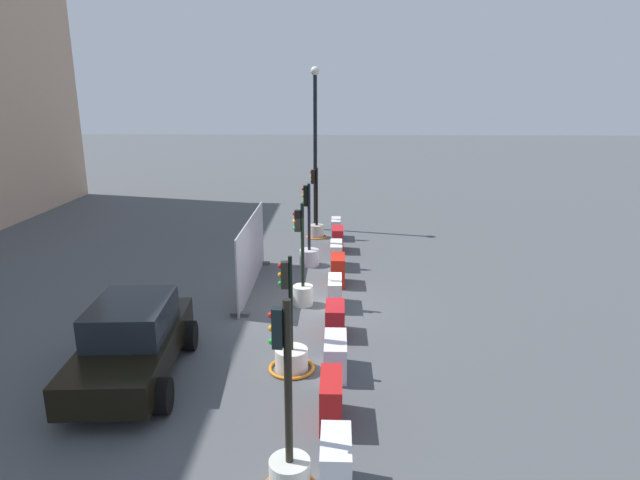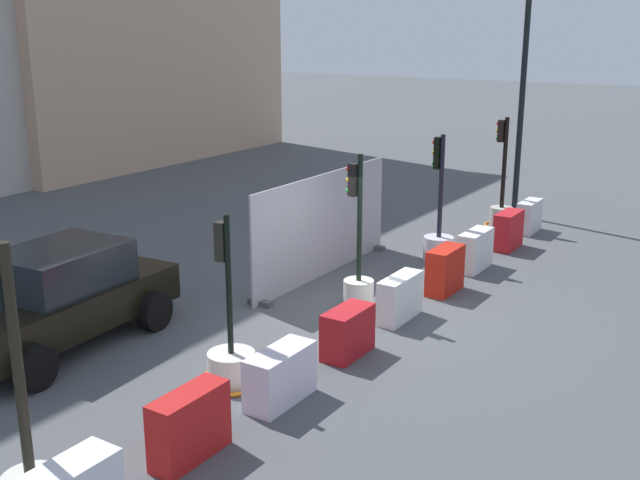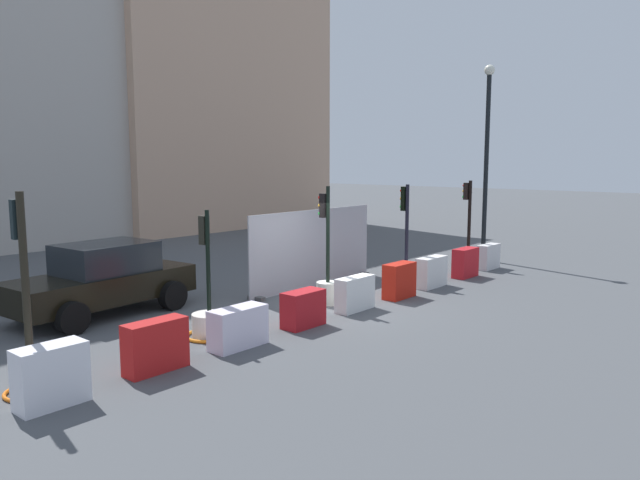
# 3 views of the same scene
# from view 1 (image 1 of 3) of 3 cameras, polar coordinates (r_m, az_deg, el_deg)

# --- Properties ---
(ground_plane) EXTENTS (120.00, 120.00, 0.00)m
(ground_plane) POSITION_cam_1_polar(r_m,az_deg,el_deg) (15.34, -1.55, -6.95)
(ground_plane) COLOR #4C4F53
(traffic_light_0) EXTENTS (0.83, 0.83, 3.08)m
(traffic_light_0) POSITION_cam_1_polar(r_m,az_deg,el_deg) (8.75, -3.26, -21.97)
(traffic_light_0) COLOR silver
(traffic_light_0) RESTS_ON ground_plane
(traffic_light_1) EXTENTS (1.00, 1.00, 2.56)m
(traffic_light_1) POSITION_cam_1_polar(r_m,az_deg,el_deg) (11.97, -3.04, -11.88)
(traffic_light_1) COLOR silver
(traffic_light_1) RESTS_ON ground_plane
(traffic_light_2) EXTENTS (0.56, 0.56, 2.91)m
(traffic_light_2) POSITION_cam_1_polar(r_m,az_deg,el_deg) (15.25, -1.84, -4.68)
(traffic_light_2) COLOR silver
(traffic_light_2) RESTS_ON ground_plane
(traffic_light_3) EXTENTS (0.67, 0.67, 2.84)m
(traffic_light_3) POSITION_cam_1_polar(r_m,az_deg,el_deg) (18.67, -1.16, -1.10)
(traffic_light_3) COLOR silver
(traffic_light_3) RESTS_ON ground_plane
(traffic_light_4) EXTENTS (0.85, 0.85, 2.86)m
(traffic_light_4) POSITION_cam_1_polar(r_m,az_deg,el_deg) (22.23, -0.38, 1.58)
(traffic_light_4) COLOR #B0AA9F
(traffic_light_4) RESTS_ON ground_plane
(construction_barrier_0) EXTENTS (0.99, 0.46, 0.90)m
(construction_barrier_0) POSITION_cam_1_polar(r_m,az_deg,el_deg) (8.75, 1.66, -22.57)
(construction_barrier_0) COLOR silver
(construction_barrier_0) RESTS_ON ground_plane
(construction_barrier_1) EXTENTS (1.10, 0.40, 0.87)m
(construction_barrier_1) POSITION_cam_1_polar(r_m,az_deg,el_deg) (10.27, 1.16, -16.33)
(construction_barrier_1) COLOR red
(construction_barrier_1) RESTS_ON ground_plane
(construction_barrier_2) EXTENTS (1.16, 0.48, 0.77)m
(construction_barrier_2) POSITION_cam_1_polar(r_m,az_deg,el_deg) (11.84, 1.62, -12.00)
(construction_barrier_2) COLOR silver
(construction_barrier_2) RESTS_ON ground_plane
(construction_barrier_3) EXTENTS (0.98, 0.47, 0.78)m
(construction_barrier_3) POSITION_cam_1_polar(r_m,az_deg,el_deg) (13.53, 1.57, -8.34)
(construction_barrier_3) COLOR #B1171E
(construction_barrier_3) RESTS_ON ground_plane
(construction_barrier_4) EXTENTS (1.11, 0.38, 0.80)m
(construction_barrier_4) POSITION_cam_1_polar(r_m,az_deg,el_deg) (15.22, 1.56, -5.50)
(construction_barrier_4) COLOR white
(construction_barrier_4) RESTS_ON ground_plane
(construction_barrier_5) EXTENTS (0.98, 0.43, 0.91)m
(construction_barrier_5) POSITION_cam_1_polar(r_m,az_deg,el_deg) (16.88, 1.88, -3.18)
(construction_barrier_5) COLOR red
(construction_barrier_5) RESTS_ON ground_plane
(construction_barrier_6) EXTENTS (1.12, 0.40, 0.85)m
(construction_barrier_6) POSITION_cam_1_polar(r_m,az_deg,el_deg) (18.53, 1.71, -1.56)
(construction_barrier_6) COLOR silver
(construction_barrier_6) RESTS_ON ground_plane
(construction_barrier_7) EXTENTS (0.99, 0.42, 0.88)m
(construction_barrier_7) POSITION_cam_1_polar(r_m,az_deg,el_deg) (20.39, 1.86, 0.08)
(construction_barrier_7) COLOR red
(construction_barrier_7) RESTS_ON ground_plane
(construction_barrier_8) EXTENTS (1.00, 0.38, 0.81)m
(construction_barrier_8) POSITION_cam_1_polar(r_m,az_deg,el_deg) (22.10, 1.68, 1.19)
(construction_barrier_8) COLOR silver
(construction_barrier_8) RESTS_ON ground_plane
(car_black_sedan) EXTENTS (4.29, 2.32, 1.65)m
(car_black_sedan) POSITION_cam_1_polar(r_m,az_deg,el_deg) (12.09, -19.05, -9.97)
(car_black_sedan) COLOR black
(car_black_sedan) RESTS_ON ground_plane
(street_lamp_post) EXTENTS (0.36, 0.36, 6.75)m
(street_lamp_post) POSITION_cam_1_polar(r_m,az_deg,el_deg) (23.01, -0.51, 10.80)
(street_lamp_post) COLOR black
(street_lamp_post) RESTS_ON ground_plane
(site_fence_panel) EXTENTS (4.95, 0.50, 2.16)m
(site_fence_panel) POSITION_cam_1_polar(r_m,az_deg,el_deg) (16.57, -7.18, -1.50)
(site_fence_panel) COLOR #A1A2AB
(site_fence_panel) RESTS_ON ground_plane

